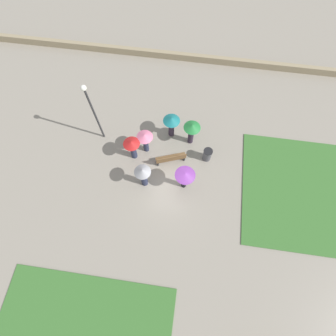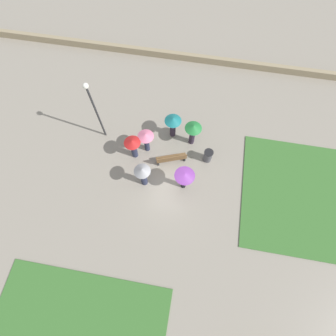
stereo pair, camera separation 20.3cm
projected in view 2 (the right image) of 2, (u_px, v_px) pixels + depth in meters
The scene contains 12 objects.
ground_plane at pixel (170, 182), 16.22m from camera, with size 90.00×90.00×0.00m, color gray.
lawn_patch_near at pixel (295, 195), 15.85m from camera, with size 6.33×7.28×0.06m.
parapet_wall at pixel (193, 58), 20.11m from camera, with size 45.00×0.35×0.56m.
park_bench at pixel (171, 159), 16.36m from camera, with size 1.93×1.05×0.90m.
lamp_post at pixel (94, 106), 14.80m from camera, with size 0.32×0.32×4.89m.
trash_bin at pixel (208, 156), 16.43m from camera, with size 0.58×0.58×0.97m.
crowd_person_pink at pixel (146, 139), 15.98m from camera, with size 1.00×1.00×1.83m.
crowd_person_green at pixel (193, 130), 16.13m from camera, with size 1.05×1.05×1.93m.
crowd_person_grey at pixel (143, 174), 15.00m from camera, with size 0.96×0.96×2.01m.
crowd_person_purple at pixel (185, 176), 14.73m from camera, with size 1.17×1.17×1.93m.
crowd_person_teal at pixel (173, 123), 16.43m from camera, with size 1.06×1.06×1.84m.
crowd_person_red at pixel (133, 146), 15.84m from camera, with size 1.01×1.01×1.85m.
Camera 2 is at (-0.87, 5.75, 15.17)m, focal length 28.00 mm.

